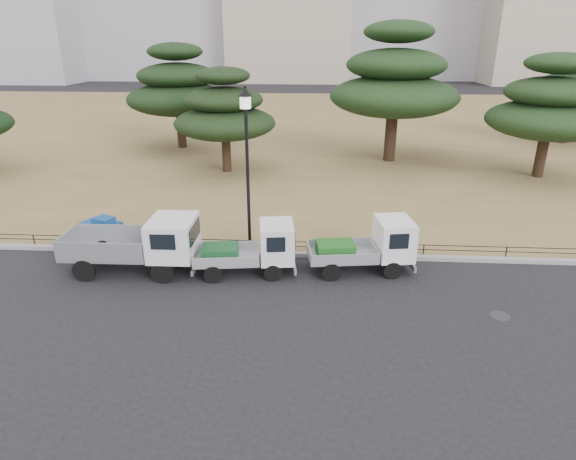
# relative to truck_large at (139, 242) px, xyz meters

# --- Properties ---
(ground) EXTENTS (220.00, 220.00, 0.00)m
(ground) POSITION_rel_truck_large_xyz_m (5.09, -1.02, -1.10)
(ground) COLOR black
(lawn) EXTENTS (120.00, 56.00, 0.15)m
(lawn) POSITION_rel_truck_large_xyz_m (5.09, 29.58, -1.02)
(lawn) COLOR olive
(lawn) RESTS_ON ground
(curb) EXTENTS (120.00, 0.25, 0.16)m
(curb) POSITION_rel_truck_large_xyz_m (5.09, 1.58, -1.02)
(curb) COLOR gray
(curb) RESTS_ON ground
(truck_large) EXTENTS (4.56, 1.91, 1.98)m
(truck_large) POSITION_rel_truck_large_xyz_m (0.00, 0.00, 0.00)
(truck_large) COLOR black
(truck_large) RESTS_ON ground
(truck_kei_front) EXTENTS (3.57, 1.87, 1.80)m
(truck_kei_front) POSITION_rel_truck_large_xyz_m (3.92, 0.14, -0.20)
(truck_kei_front) COLOR black
(truck_kei_front) RESTS_ON ground
(truck_kei_rear) EXTENTS (3.73, 1.98, 1.86)m
(truck_kei_rear) POSITION_rel_truck_large_xyz_m (7.91, 0.59, -0.17)
(truck_kei_rear) COLOR black
(truck_kei_rear) RESTS_ON ground
(street_lamp) EXTENTS (0.53, 0.53, 5.91)m
(street_lamp) POSITION_rel_truck_large_xyz_m (3.57, 1.88, 3.05)
(street_lamp) COLOR black
(street_lamp) RESTS_ON lawn
(pipe_fence) EXTENTS (38.00, 0.04, 0.40)m
(pipe_fence) POSITION_rel_truck_large_xyz_m (5.09, 1.73, -0.66)
(pipe_fence) COLOR black
(pipe_fence) RESTS_ON lawn
(tarp_pile) EXTENTS (1.78, 1.56, 0.99)m
(tarp_pile) POSITION_rel_truck_large_xyz_m (-2.48, 2.34, -0.55)
(tarp_pile) COLOR #12478C
(tarp_pile) RESTS_ON lawn
(manhole) EXTENTS (0.60, 0.60, 0.01)m
(manhole) POSITION_rel_truck_large_xyz_m (11.59, -2.22, -1.09)
(manhole) COLOR #2D2D30
(manhole) RESTS_ON ground
(pine_west_near) EXTENTS (7.26, 7.26, 7.26)m
(pine_west_near) POSITION_rel_truck_large_xyz_m (-3.96, 19.84, 3.24)
(pine_west_near) COLOR black
(pine_west_near) RESTS_ON lawn
(pine_center_left) EXTENTS (5.93, 5.93, 6.03)m
(pine_center_left) POSITION_rel_truck_large_xyz_m (0.60, 13.23, 2.53)
(pine_center_left) COLOR black
(pine_center_left) RESTS_ON lawn
(pine_center_right) EXTENTS (8.05, 8.05, 8.54)m
(pine_center_right) POSITION_rel_truck_large_xyz_m (10.73, 16.66, 4.00)
(pine_center_right) COLOR black
(pine_center_right) RESTS_ON lawn
(pine_east_near) EXTENTS (6.75, 6.75, 6.82)m
(pine_east_near) POSITION_rel_truck_large_xyz_m (18.85, 13.20, 2.99)
(pine_east_near) COLOR black
(pine_east_near) RESTS_ON lawn
(pine_east_far) EXTENTS (6.31, 6.31, 6.34)m
(pine_east_far) POSITION_rel_truck_large_xyz_m (24.81, 23.41, 2.71)
(pine_east_far) COLOR black
(pine_east_far) RESTS_ON lawn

